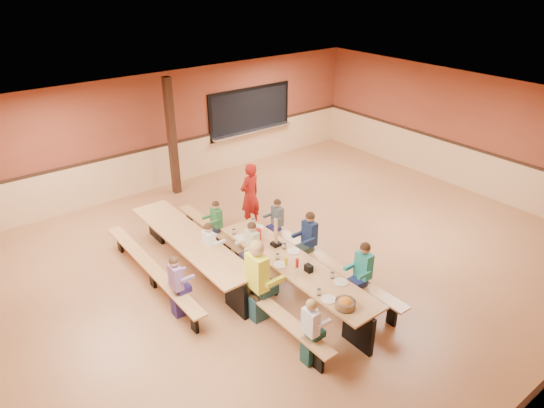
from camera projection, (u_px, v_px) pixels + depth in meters
ground at (290, 263)px, 9.75m from camera, size 12.00×12.00×0.00m
room_envelope at (290, 233)px, 9.44m from camera, size 12.04×10.04×3.02m
kitchen_pass_through at (250, 113)px, 14.00m from camera, size 2.78×0.28×1.38m
structural_post at (172, 137)px, 12.07m from camera, size 0.18×0.18×3.00m
cafeteria_table_main at (294, 273)px, 8.52m from camera, size 1.91×3.70×0.74m
cafeteria_table_second at (190, 248)px, 9.28m from camera, size 1.91×3.70×0.74m
seated_child_white_left at (310, 332)px, 7.11m from camera, size 0.34×0.28×1.14m
seated_adult_yellow at (257, 281)px, 7.96m from camera, size 0.50×0.41×1.48m
seated_child_grey_left at (210, 251)px, 9.11m from camera, size 0.33×0.27×1.14m
seated_child_teal_right at (363, 275)px, 8.34m from camera, size 0.38×0.31×1.23m
seated_child_navy_right at (309, 242)px, 9.31m from camera, size 0.38×0.31×1.23m
seated_child_char_right at (277, 224)px, 10.03m from camera, size 0.33×0.27×1.12m
seated_child_purple_sec at (177, 287)px, 8.09m from camera, size 0.34×0.28×1.15m
seated_child_green_sec at (217, 226)px, 9.97m from camera, size 0.32×0.26×1.11m
seated_child_tan_sec at (252, 251)px, 9.08m from camera, size 0.35×0.29×1.17m
standing_woman at (250, 196)px, 10.80m from camera, size 0.61×0.45×1.52m
punch_pitcher at (257, 235)px, 9.08m from camera, size 0.16×0.16×0.22m
chip_bowl at (345, 303)px, 7.32m from camera, size 0.32×0.32×0.15m
napkin_dispenser at (309, 268)px, 8.17m from camera, size 0.10×0.14×0.13m
condiment_mustard at (286, 261)px, 8.32m from camera, size 0.06×0.06×0.17m
condiment_ketchup at (297, 263)px, 8.28m from camera, size 0.06×0.06×0.17m
table_paddle at (276, 239)px, 8.89m from camera, size 0.16×0.16×0.56m
place_settings at (295, 261)px, 8.40m from camera, size 0.65×3.30×0.11m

